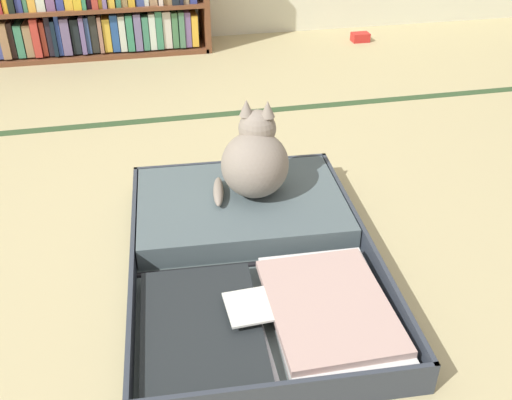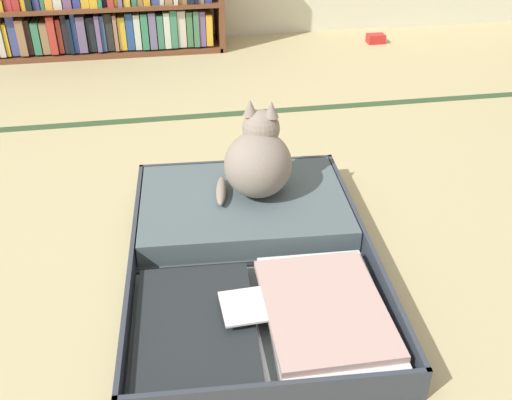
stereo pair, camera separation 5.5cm
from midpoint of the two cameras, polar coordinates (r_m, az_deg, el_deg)
ground_plane at (r=1.50m, az=-3.41°, el=-11.86°), size 10.00×10.00×0.00m
tatami_border at (r=2.55m, az=-6.79°, el=8.06°), size 4.80×0.05×0.00m
open_suitcase at (r=1.67m, az=0.65°, el=-4.66°), size 0.72×1.01×0.09m
black_cat at (r=1.77m, az=1.12°, el=3.95°), size 0.28×0.28×0.29m
small_red_pouch at (r=3.58m, az=12.11°, el=15.22°), size 0.10×0.07×0.05m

